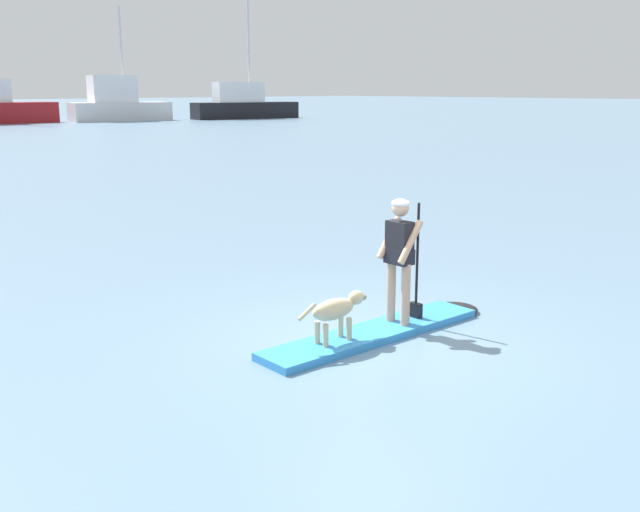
{
  "coord_description": "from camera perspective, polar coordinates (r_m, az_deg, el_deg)",
  "views": [
    {
      "loc": [
        -6.59,
        -6.08,
        3.13
      ],
      "look_at": [
        0.0,
        1.0,
        0.9
      ],
      "focal_mm": 41.21,
      "sensor_mm": 36.0,
      "label": 1
    }
  ],
  "objects": [
    {
      "name": "moored_boat_outer",
      "position": [
        74.12,
        -15.43,
        11.31
      ],
      "size": [
        9.71,
        4.98,
        10.58
      ],
      "color": "silver",
      "rests_on": "ground_plane"
    },
    {
      "name": "moored_boat_center",
      "position": [
        77.27,
        -5.95,
        11.61
      ],
      "size": [
        11.55,
        4.33,
        12.1
      ],
      "color": "black",
      "rests_on": "ground_plane"
    },
    {
      "name": "ground_plane",
      "position": [
        9.5,
        4.14,
        -6.29
      ],
      "size": [
        400.0,
        400.0,
        0.0
      ],
      "primitive_type": "plane",
      "color": "slate"
    },
    {
      "name": "paddleboard",
      "position": [
        9.64,
        5.12,
        -5.71
      ],
      "size": [
        3.65,
        0.79,
        0.1
      ],
      "color": "#338CD8",
      "rests_on": "ground_plane"
    },
    {
      "name": "person_paddler",
      "position": [
        9.53,
        6.24,
        0.32
      ],
      "size": [
        0.61,
        0.49,
        1.64
      ],
      "color": "tan",
      "rests_on": "paddleboard"
    },
    {
      "name": "dog",
      "position": [
        8.93,
        1.29,
        -4.21
      ],
      "size": [
        1.1,
        0.25,
        0.58
      ],
      "color": "#CCB78C",
      "rests_on": "paddleboard"
    }
  ]
}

